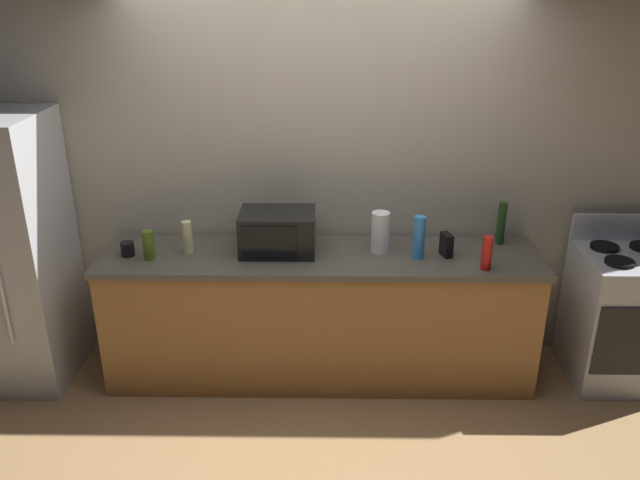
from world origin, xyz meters
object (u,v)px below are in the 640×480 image
at_px(bottle_olive_oil, 149,245).
at_px(bottle_hand_soap, 187,237).
at_px(refrigerator, 4,253).
at_px(mug_black, 128,249).
at_px(cordless_phone, 446,245).
at_px(bottle_wine, 501,223).
at_px(paper_towel_roll, 380,232).
at_px(stove_range, 620,316).
at_px(bottle_hot_sauce, 487,253).
at_px(bottle_spray_cleaner, 419,237).
at_px(microwave, 278,232).

distance_m(bottle_olive_oil, bottle_hand_soap, 0.25).
relative_size(refrigerator, mug_black, 19.59).
bearing_deg(refrigerator, bottle_olive_oil, -4.96).
bearing_deg(bottle_olive_oil, cordless_phone, 2.31).
bearing_deg(bottle_wine, cordless_phone, -151.98).
height_order(paper_towel_roll, cordless_phone, paper_towel_roll).
height_order(stove_range, bottle_hot_sauce, bottle_hot_sauce).
xyz_separation_m(stove_range, mug_black, (-3.23, -0.04, 0.48)).
distance_m(refrigerator, bottle_spray_cleaner, 2.68).
bearing_deg(mug_black, bottle_olive_oil, -17.87).
relative_size(microwave, mug_black, 5.23).
bearing_deg(mug_black, bottle_wine, 5.55).
bearing_deg(bottle_wine, stove_range, -14.03).
bearing_deg(bottle_spray_cleaner, mug_black, 179.82).
distance_m(microwave, cordless_phone, 1.08).
height_order(microwave, bottle_olive_oil, microwave).
bearing_deg(bottle_spray_cleaner, bottle_wine, 22.82).
bearing_deg(bottle_spray_cleaner, refrigerator, 179.12).
height_order(microwave, bottle_spray_cleaner, bottle_spray_cleaner).
height_order(bottle_spray_cleaner, bottle_wine, bottle_wine).
height_order(paper_towel_roll, mug_black, paper_towel_roll).
height_order(refrigerator, bottle_hot_sauce, refrigerator).
xyz_separation_m(bottle_spray_cleaner, bottle_wine, (0.57, 0.24, 0.00)).
xyz_separation_m(bottle_hand_soap, mug_black, (-0.38, -0.05, -0.06)).
bearing_deg(paper_towel_roll, bottle_spray_cleaner, -21.06).
distance_m(cordless_phone, mug_black, 2.04).
bearing_deg(bottle_hot_sauce, bottle_olive_oil, 176.59).
height_order(microwave, bottle_wine, bottle_wine).
xyz_separation_m(paper_towel_roll, bottle_spray_cleaner, (0.24, -0.09, 0.00)).
relative_size(refrigerator, bottle_spray_cleaner, 6.46).
height_order(refrigerator, paper_towel_roll, refrigerator).
relative_size(bottle_hand_soap, mug_black, 2.34).
bearing_deg(bottle_hot_sauce, refrigerator, 176.09).
xyz_separation_m(bottle_hot_sauce, bottle_olive_oil, (-2.09, 0.12, -0.01)).
bearing_deg(refrigerator, bottle_hot_sauce, -3.91).
height_order(bottle_wine, bottle_hand_soap, bottle_wine).
height_order(paper_towel_roll, bottle_hand_soap, paper_towel_roll).
relative_size(bottle_hot_sauce, bottle_hand_soap, 1.01).
xyz_separation_m(refrigerator, stove_range, (4.05, 0.00, -0.44)).
xyz_separation_m(cordless_phone, bottle_hot_sauce, (0.21, -0.20, 0.03)).
height_order(bottle_hot_sauce, bottle_olive_oil, bottle_hot_sauce).
bearing_deg(bottle_spray_cleaner, bottle_hot_sauce, -23.26).
bearing_deg(bottle_hand_soap, bottle_olive_oil, -155.58).
distance_m(bottle_hot_sauce, bottle_wine, 0.45).
bearing_deg(bottle_wine, mug_black, -174.45).
bearing_deg(bottle_wine, paper_towel_roll, -169.52).
bearing_deg(microwave, mug_black, -175.01).
xyz_separation_m(microwave, bottle_wine, (1.47, 0.15, 0.01)).
bearing_deg(bottle_hot_sauce, mug_black, 175.57).
height_order(stove_range, microwave, microwave).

